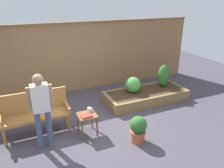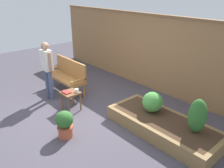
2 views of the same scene
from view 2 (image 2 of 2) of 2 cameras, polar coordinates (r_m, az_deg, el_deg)
ground_plane at (r=5.57m, az=-8.20°, el=-7.92°), size 14.00×14.00×0.00m
fence_back at (r=6.78m, az=9.96°, el=7.70°), size 8.40×0.14×2.16m
garden_bench at (r=6.71m, az=-10.86°, el=2.56°), size 1.44×0.48×0.94m
side_table at (r=5.70m, az=-10.17°, el=-2.75°), size 0.40×0.40×0.48m
cup_on_table at (r=5.63m, az=-8.68°, el=-1.59°), size 0.13×0.09×0.08m
book_on_table at (r=5.65m, az=-11.20°, el=-1.97°), size 0.24×0.16×0.03m
potted_boxwood at (r=4.78m, az=-11.58°, el=-9.50°), size 0.35×0.35×0.58m
raised_planter_bed at (r=5.02m, az=12.40°, el=-10.01°), size 2.40×1.00×0.30m
shrub_near_bench at (r=5.10m, az=9.96°, el=-4.39°), size 0.45×0.45×0.45m
shrub_far_corner at (r=4.56m, az=20.31°, el=-7.40°), size 0.34×0.34×0.68m
person_by_bench at (r=6.22m, az=-15.71°, el=4.28°), size 0.47×0.20×1.56m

